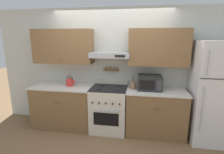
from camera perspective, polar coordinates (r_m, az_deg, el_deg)
ground_plane at (r=3.69m, az=-1.91°, el=-18.99°), size 16.00×16.00×0.00m
wall_back at (r=3.77m, az=-0.66°, el=5.26°), size 5.20×0.46×2.55m
counter_left at (r=4.06m, az=-15.42°, el=-9.03°), size 1.30×0.66×0.92m
counter_right at (r=3.73m, az=13.96°, el=-11.01°), size 1.17×0.66×0.92m
stove_range at (r=3.75m, az=-1.00°, el=-10.31°), size 0.73×0.68×1.02m
refrigerator at (r=3.73m, az=29.83°, el=-4.43°), size 0.71×0.75×1.90m
tea_kettle at (r=3.86m, az=-13.60°, el=-1.52°), size 0.21×0.16×0.22m
microwave at (r=3.56m, az=12.21°, el=-1.76°), size 0.46×0.40×0.28m
utensil_crock at (r=3.56m, az=6.87°, el=-2.57°), size 0.12×0.12×0.30m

